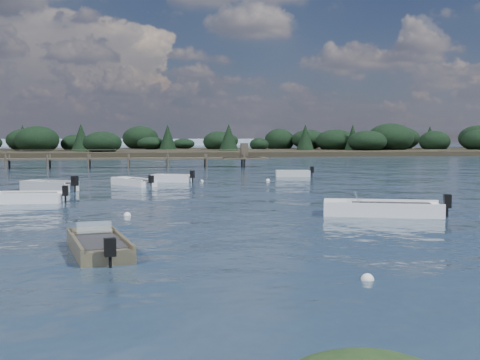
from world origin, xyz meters
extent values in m
plane|color=#182738|center=(0.00, 60.00, 0.00)|extent=(400.00, 400.00, 0.00)
cube|color=white|center=(-13.31, 13.12, 0.10)|extent=(4.17, 1.78, 0.68)
cube|color=#262628|center=(-12.99, 13.10, 0.42)|extent=(2.84, 1.40, 0.12)
cube|color=white|center=(-13.35, 12.40, 0.50)|extent=(4.09, 0.34, 0.14)
cube|color=white|center=(-13.28, 13.84, 0.50)|extent=(4.09, 0.34, 0.14)
cube|color=black|center=(-11.06, 12.99, 0.61)|extent=(0.29, 0.35, 0.54)
cylinder|color=black|center=(-11.06, 12.99, 0.15)|extent=(0.10, 0.10, 0.54)
cube|color=#B5BBBD|center=(-12.97, 19.97, 0.11)|extent=(3.76, 3.10, 0.77)
cube|color=#B5BBBD|center=(-14.11, 20.69, 0.56)|extent=(1.41, 1.55, 0.15)
cube|color=#262628|center=(-12.74, 19.82, 0.48)|extent=(2.65, 2.26, 0.13)
cube|color=#B5BBBD|center=(-13.32, 19.42, 0.56)|extent=(3.06, 2.00, 0.15)
cube|color=#B5BBBD|center=(-12.63, 20.52, 0.56)|extent=(3.06, 2.00, 0.15)
cube|color=black|center=(-11.28, 18.89, 0.70)|extent=(0.46, 0.48, 0.61)
cylinder|color=black|center=(-11.28, 18.89, 0.17)|extent=(0.15, 0.15, 0.61)
cube|color=white|center=(3.41, 5.62, 0.11)|extent=(5.38, 3.33, 0.74)
cube|color=white|center=(1.58, 6.20, 0.54)|extent=(1.67, 1.99, 0.15)
cube|color=#262628|center=(3.79, 5.50, 0.45)|extent=(3.73, 2.48, 0.13)
cube|color=white|center=(3.14, 4.78, 0.54)|extent=(4.85, 1.64, 0.15)
cube|color=white|center=(3.67, 6.46, 0.54)|extent=(4.85, 1.64, 0.15)
cube|color=black|center=(6.03, 4.79, 0.66)|extent=(0.39, 0.43, 0.58)
cylinder|color=black|center=(6.03, 4.79, 0.16)|extent=(0.13, 0.13, 0.58)
cube|color=silver|center=(2.35, 5.95, 0.79)|extent=(0.57, 1.35, 0.44)
cube|color=#B5BBBD|center=(5.50, 30.87, 0.10)|extent=(3.01, 1.52, 0.67)
cube|color=#B5BBBD|center=(4.42, 31.02, 0.49)|extent=(0.82, 1.12, 0.13)
cube|color=#262628|center=(5.73, 30.84, 0.41)|extent=(2.06, 1.17, 0.12)
cube|color=#B5BBBD|center=(5.44, 30.36, 0.49)|extent=(2.87, 0.50, 0.13)
cube|color=#B5BBBD|center=(5.57, 31.39, 0.49)|extent=(2.87, 0.50, 0.13)
cube|color=black|center=(7.14, 30.65, 0.60)|extent=(0.31, 0.36, 0.53)
cylinder|color=black|center=(7.14, 30.65, 0.14)|extent=(0.11, 0.11, 0.53)
cube|color=white|center=(-7.80, 23.35, 0.09)|extent=(3.29, 4.09, 0.64)
cube|color=white|center=(-8.65, 24.64, 0.46)|extent=(1.49, 1.44, 0.13)
cube|color=#262628|center=(-7.62, 23.08, 0.39)|extent=(2.36, 2.86, 0.11)
cube|color=white|center=(-8.29, 23.03, 0.46)|extent=(2.32, 3.45, 0.13)
cube|color=white|center=(-7.32, 23.67, 0.46)|extent=(2.32, 3.45, 0.13)
cube|color=black|center=(-6.58, 21.49, 0.57)|extent=(0.40, 0.38, 0.50)
cylinder|color=black|center=(-6.58, 21.49, 0.14)|extent=(0.13, 0.13, 0.50)
cube|color=brown|center=(-8.21, -1.31, 0.09)|extent=(2.30, 4.20, 0.60)
cube|color=brown|center=(-8.54, 0.16, 0.44)|extent=(1.50, 1.22, 0.12)
cube|color=#262628|center=(-8.14, -1.62, 0.37)|extent=(1.73, 2.89, 0.10)
cube|color=brown|center=(-8.88, -1.46, 0.44)|extent=(0.96, 3.90, 0.12)
cube|color=brown|center=(-7.54, -1.16, 0.44)|extent=(0.96, 3.90, 0.12)
cube|color=black|center=(-7.74, -3.43, 0.54)|extent=(0.34, 0.30, 0.47)
cylinder|color=black|center=(-7.74, -3.43, 0.13)|extent=(0.10, 0.10, 0.47)
cube|color=silver|center=(-8.40, -0.46, 0.65)|extent=(1.06, 0.36, 0.36)
cube|color=white|center=(-5.02, 26.41, 0.10)|extent=(3.15, 2.30, 0.68)
cube|color=white|center=(-6.02, 26.88, 0.50)|extent=(1.08, 1.25, 0.14)
cube|color=#262628|center=(-4.80, 26.31, 0.42)|extent=(2.20, 1.69, 0.12)
cube|color=white|center=(-5.24, 25.93, 0.50)|extent=(2.70, 1.35, 0.14)
cube|color=white|center=(-4.79, 26.89, 0.50)|extent=(2.70, 1.35, 0.14)
cube|color=black|center=(-3.50, 25.70, 0.62)|extent=(0.39, 0.42, 0.54)
cylinder|color=black|center=(-3.50, 25.70, 0.15)|extent=(0.13, 0.13, 0.54)
sphere|color=white|center=(-1.52, -5.74, 0.00)|extent=(0.32, 0.32, 0.32)
sphere|color=white|center=(-7.66, 7.06, 0.00)|extent=(0.32, 0.32, 0.32)
sphere|color=white|center=(2.48, 26.55, 0.00)|extent=(0.32, 0.32, 0.32)
sphere|color=white|center=(-2.75, 26.29, 0.00)|extent=(0.32, 0.32, 0.32)
cube|color=#474034|center=(4.00, 48.00, 1.00)|extent=(5.00, 3.20, 0.18)
cube|color=#474034|center=(4.00, 48.00, 1.90)|extent=(0.80, 0.80, 1.60)
cylinder|color=#474034|center=(-21.73, 47.15, 0.40)|extent=(0.20, 0.20, 2.20)
cylinder|color=#474034|center=(-21.73, 48.85, 0.40)|extent=(0.20, 0.20, 2.20)
cylinder|color=#474034|center=(-17.47, 47.15, 0.40)|extent=(0.20, 0.20, 2.20)
cylinder|color=#474034|center=(-17.47, 48.85, 0.40)|extent=(0.20, 0.20, 2.20)
cylinder|color=#474034|center=(-13.20, 47.15, 0.40)|extent=(0.20, 0.20, 2.20)
cylinder|color=#474034|center=(-13.20, 48.85, 0.40)|extent=(0.20, 0.20, 2.20)
cylinder|color=#474034|center=(-8.93, 47.15, 0.40)|extent=(0.20, 0.20, 2.20)
cylinder|color=#474034|center=(-8.93, 48.85, 0.40)|extent=(0.20, 0.20, 2.20)
cylinder|color=#474034|center=(-4.67, 47.15, 0.40)|extent=(0.20, 0.20, 2.20)
cylinder|color=#474034|center=(-4.67, 48.85, 0.40)|extent=(0.20, 0.20, 2.20)
cylinder|color=#474034|center=(-0.40, 47.15, 0.40)|extent=(0.20, 0.20, 2.20)
cylinder|color=#474034|center=(-0.40, 48.85, 0.40)|extent=(0.20, 0.20, 2.20)
cylinder|color=#474034|center=(3.87, 47.15, 0.40)|extent=(0.20, 0.20, 2.20)
cylinder|color=#474034|center=(3.87, 48.85, 0.40)|extent=(0.20, 0.20, 2.20)
cube|color=black|center=(25.00, 100.00, 0.00)|extent=(190.00, 40.00, 1.60)
ellipsoid|color=black|center=(25.00, 100.00, 2.80)|extent=(180.50, 36.00, 4.40)
camera|label=1|loc=(-6.69, -19.38, 3.45)|focal=45.00mm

